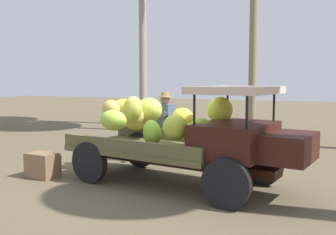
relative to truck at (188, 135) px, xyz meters
name	(u,v)px	position (x,y,z in m)	size (l,w,h in m)	color
ground_plane	(156,177)	(-0.78, 0.32, -0.94)	(60.00, 60.00, 0.00)	brown
truck	(188,135)	(0.00, 0.00, 0.00)	(4.63, 2.41, 1.83)	#341610
farmer	(165,123)	(-1.14, 1.67, 0.00)	(0.56, 0.52, 1.66)	slate
wooden_crate	(43,165)	(-2.88, -0.53, -0.69)	(0.59, 0.43, 0.49)	#846244
loose_banana_bunch	(165,149)	(-1.48, 2.47, -0.77)	(0.60, 0.44, 0.35)	#B4BC41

